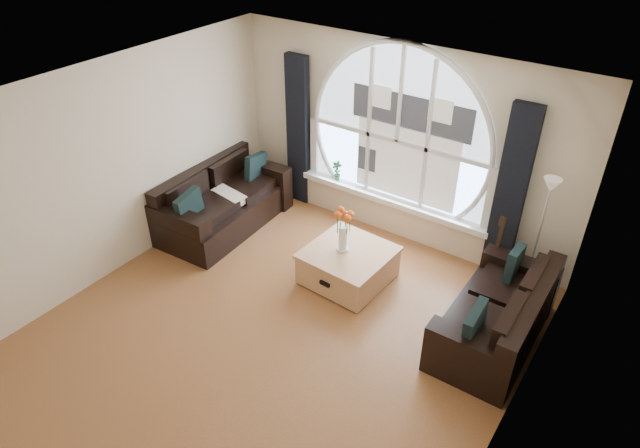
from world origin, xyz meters
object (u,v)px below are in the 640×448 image
at_px(vase_flowers, 343,224).
at_px(guitar, 498,249).
at_px(floor_lamp, 538,238).
at_px(sofa_right, 496,311).
at_px(coffee_chest, 348,264).
at_px(potted_plant, 337,171).
at_px(sofa_left, 224,202).

bearing_deg(vase_flowers, guitar, 31.74).
xyz_separation_m(floor_lamp, guitar, (-0.40, -0.09, -0.27)).
xyz_separation_m(sofa_right, guitar, (-0.34, 0.94, 0.13)).
height_order(sofa_right, coffee_chest, sofa_right).
distance_m(sofa_right, potted_plant, 3.20).
xyz_separation_m(sofa_left, coffee_chest, (2.16, -0.04, -0.16)).
height_order(vase_flowers, potted_plant, vase_flowers).
distance_m(sofa_right, floor_lamp, 1.11).
relative_size(floor_lamp, guitar, 1.51).
bearing_deg(coffee_chest, guitar, 35.40).
distance_m(floor_lamp, potted_plant, 2.99).
bearing_deg(vase_flowers, coffee_chest, 13.98).
relative_size(sofa_left, vase_flowers, 2.79).
bearing_deg(guitar, floor_lamp, 14.59).
bearing_deg(coffee_chest, sofa_right, 4.22).
bearing_deg(sofa_left, sofa_right, -3.19).
xyz_separation_m(sofa_right, coffee_chest, (-1.88, -0.04, -0.16)).
relative_size(sofa_left, coffee_chest, 1.96).
bearing_deg(floor_lamp, vase_flowers, -151.49).
relative_size(coffee_chest, floor_lamp, 0.62).
relative_size(coffee_chest, potted_plant, 3.35).
distance_m(sofa_left, vase_flowers, 2.13).
height_order(coffee_chest, floor_lamp, floor_lamp).
bearing_deg(sofa_right, potted_plant, 156.12).
height_order(sofa_left, floor_lamp, floor_lamp).
xyz_separation_m(vase_flowers, floor_lamp, (2.02, 1.10, -0.04)).
distance_m(floor_lamp, guitar, 0.49).
relative_size(sofa_right, guitar, 1.69).
bearing_deg(sofa_left, potted_plant, 45.16).
relative_size(floor_lamp, potted_plant, 5.38).
bearing_deg(vase_flowers, potted_plant, 126.02).
bearing_deg(sofa_left, floor_lamp, 10.95).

